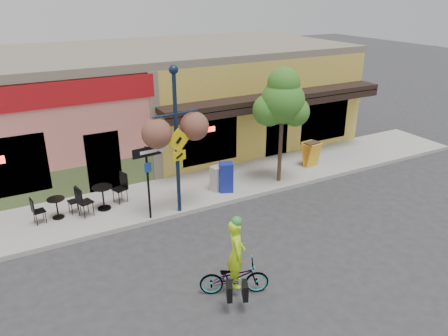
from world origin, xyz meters
name	(u,v)px	position (x,y,z in m)	size (l,w,h in m)	color
ground	(225,214)	(0.00, 0.00, 0.00)	(90.00, 90.00, 0.00)	#2D2D30
sidewalk	(199,189)	(0.00, 2.00, 0.07)	(24.00, 3.00, 0.15)	#9E9B93
curb	(217,205)	(0.00, 0.55, 0.07)	(24.00, 0.12, 0.15)	#A8A59E
building	(145,99)	(0.00, 7.50, 2.25)	(18.20, 8.20, 4.50)	#D07267
bicycle	(234,277)	(-1.73, -3.63, 0.44)	(0.58, 1.67, 0.88)	maroon
cyclist_rider	(236,262)	(-1.68, -3.63, 0.86)	(0.63, 0.41, 1.73)	#C5FF1A
lamp_post	(177,142)	(-1.33, 0.65, 2.51)	(1.51, 0.60, 4.72)	#13223C
one_way_sign	(148,183)	(-2.32, 0.65, 1.35)	(0.92, 0.20, 2.39)	black
cafe_set_left	(57,205)	(-4.89, 2.05, 0.59)	(1.45, 0.73, 0.87)	black
cafe_set_right	(103,194)	(-3.46, 1.96, 0.67)	(1.73, 0.87, 1.04)	black
newspaper_box_blue	(226,177)	(0.73, 1.24, 0.68)	(0.48, 0.43, 1.07)	navy
newspaper_box_grey	(217,178)	(0.50, 1.46, 0.60)	(0.42, 0.38, 0.90)	#B6B6B6
street_tree	(281,126)	(2.92, 1.10, 2.30)	(1.68, 1.68, 4.30)	#3D7A26
sandwich_board	(314,155)	(4.93, 1.50, 0.66)	(0.61, 0.45, 1.02)	yellow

